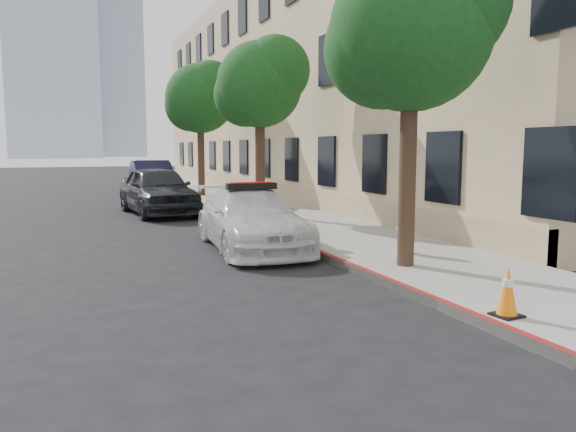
# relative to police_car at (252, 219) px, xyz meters

# --- Properties ---
(ground) EXTENTS (120.00, 120.00, 0.00)m
(ground) POSITION_rel_police_car_xyz_m (-1.10, -1.34, -0.67)
(ground) COLOR black
(ground) RESTS_ON ground
(sidewalk) EXTENTS (3.20, 50.00, 0.15)m
(sidewalk) POSITION_rel_police_car_xyz_m (2.50, 8.66, -0.60)
(sidewalk) COLOR gray
(sidewalk) RESTS_ON ground
(curb_strip) EXTENTS (0.12, 50.00, 0.15)m
(curb_strip) POSITION_rel_police_car_xyz_m (0.96, 8.66, -0.60)
(curb_strip) COLOR maroon
(curb_strip) RESTS_ON ground
(building) EXTENTS (8.00, 36.00, 10.00)m
(building) POSITION_rel_police_car_xyz_m (8.10, 13.66, 4.33)
(building) COLOR tan
(building) RESTS_ON ground
(tower_left) EXTENTS (18.00, 14.00, 60.00)m
(tower_left) POSITION_rel_police_car_xyz_m (-5.10, 118.66, 29.33)
(tower_left) COLOR #9EA8B7
(tower_left) RESTS_ON ground
(tower_right) EXTENTS (14.00, 14.00, 44.00)m
(tower_right) POSITION_rel_police_car_xyz_m (7.90, 133.66, 21.33)
(tower_right) COLOR #9EA8B7
(tower_right) RESTS_ON ground
(tree_near) EXTENTS (2.92, 2.82, 5.62)m
(tree_near) POSITION_rel_police_car_xyz_m (1.83, -3.35, 3.60)
(tree_near) COLOR black
(tree_near) RESTS_ON sidewalk
(tree_mid) EXTENTS (2.77, 2.64, 5.43)m
(tree_mid) POSITION_rel_police_car_xyz_m (1.83, 4.65, 3.49)
(tree_mid) COLOR black
(tree_mid) RESTS_ON sidewalk
(tree_far) EXTENTS (3.10, 3.00, 5.81)m
(tree_far) POSITION_rel_police_car_xyz_m (1.83, 12.65, 3.71)
(tree_far) COLOR black
(tree_far) RESTS_ON sidewalk
(police_car) EXTENTS (2.17, 4.73, 1.49)m
(police_car) POSITION_rel_police_car_xyz_m (0.00, 0.00, 0.00)
(police_car) COLOR silver
(police_car) RESTS_ON ground
(parked_car_mid) EXTENTS (2.38, 4.95, 1.63)m
(parked_car_mid) POSITION_rel_police_car_xyz_m (-0.91, 7.42, 0.14)
(parked_car_mid) COLOR black
(parked_car_mid) RESTS_ON ground
(parked_car_far) EXTENTS (1.74, 4.95, 1.63)m
(parked_car_far) POSITION_rel_police_car_xyz_m (0.10, 15.79, 0.14)
(parked_car_far) COLOR black
(parked_car_far) RESTS_ON ground
(fire_hydrant) EXTENTS (0.34, 0.32, 0.83)m
(fire_hydrant) POSITION_rel_police_car_xyz_m (2.43, -2.36, -0.12)
(fire_hydrant) COLOR silver
(fire_hydrant) RESTS_ON sidewalk
(traffic_cone) EXTENTS (0.35, 0.35, 0.63)m
(traffic_cone) POSITION_rel_police_car_xyz_m (1.25, -6.42, -0.21)
(traffic_cone) COLOR black
(traffic_cone) RESTS_ON sidewalk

